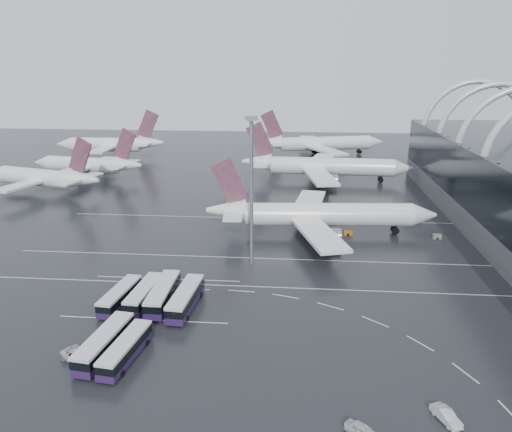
# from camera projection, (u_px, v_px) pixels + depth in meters

# --- Properties ---
(ground) EXTENTS (420.00, 420.00, 0.00)m
(ground) POSITION_uv_depth(u_px,v_px,m) (292.00, 283.00, 94.58)
(ground) COLOR black
(ground) RESTS_ON ground
(lane_marking_near) EXTENTS (120.00, 0.25, 0.01)m
(lane_marking_near) POSITION_uv_depth(u_px,v_px,m) (292.00, 288.00, 92.67)
(lane_marking_near) COLOR silver
(lane_marking_near) RESTS_ON ground
(lane_marking_mid) EXTENTS (120.00, 0.25, 0.01)m
(lane_marking_mid) POSITION_uv_depth(u_px,v_px,m) (293.00, 259.00, 105.98)
(lane_marking_mid) COLOR silver
(lane_marking_mid) RESTS_ON ground
(lane_marking_far) EXTENTS (120.00, 0.25, 0.01)m
(lane_marking_far) POSITION_uv_depth(u_px,v_px,m) (295.00, 219.00, 132.61)
(lane_marking_far) COLOR silver
(lane_marking_far) RESTS_ON ground
(bus_bay_line_south) EXTENTS (28.00, 0.25, 0.01)m
(bus_bay_line_south) POSITION_uv_depth(u_px,v_px,m) (143.00, 320.00, 81.33)
(bus_bay_line_south) COLOR silver
(bus_bay_line_south) RESTS_ON ground
(bus_bay_line_north) EXTENTS (28.00, 0.25, 0.01)m
(bus_bay_line_north) POSITION_uv_depth(u_px,v_px,m) (168.00, 279.00, 96.55)
(bus_bay_line_north) COLOR silver
(bus_bay_line_north) RESTS_ON ground
(airliner_main) EXTENTS (55.68, 48.73, 18.85)m
(airliner_main) POSITION_uv_depth(u_px,v_px,m) (317.00, 215.00, 120.37)
(airliner_main) COLOR white
(airliner_main) RESTS_ON ground
(airliner_gate_b) EXTENTS (58.69, 52.85, 20.41)m
(airliner_gate_b) POSITION_uv_depth(u_px,v_px,m) (323.00, 167.00, 172.97)
(airliner_gate_b) COLOR white
(airliner_gate_b) RESTS_ON ground
(airliner_gate_c) EXTENTS (56.53, 51.36, 20.35)m
(airliner_gate_c) POSITION_uv_depth(u_px,v_px,m) (319.00, 144.00, 220.09)
(airliner_gate_c) COLOR white
(airliner_gate_c) RESTS_ON ground
(jet_remote_west) EXTENTS (42.85, 34.78, 18.84)m
(jet_remote_west) POSITION_uv_depth(u_px,v_px,m) (44.00, 178.00, 157.41)
(jet_remote_west) COLOR white
(jet_remote_west) RESTS_ON ground
(jet_remote_mid) EXTENTS (42.48, 34.34, 18.48)m
(jet_remote_mid) POSITION_uv_depth(u_px,v_px,m) (89.00, 165.00, 177.22)
(jet_remote_mid) COLOR white
(jet_remote_mid) RESTS_ON ground
(jet_remote_far) EXTENTS (47.00, 37.81, 20.54)m
(jet_remote_far) POSITION_uv_depth(u_px,v_px,m) (112.00, 145.00, 216.88)
(jet_remote_far) COLOR white
(jet_remote_far) RESTS_ON ground
(bus_row_near_a) EXTENTS (4.20, 12.40, 2.99)m
(bus_row_near_a) POSITION_uv_depth(u_px,v_px,m) (120.00, 296.00, 85.94)
(bus_row_near_a) COLOR #2B133E
(bus_row_near_a) RESTS_ON ground
(bus_row_near_b) EXTENTS (3.73, 12.72, 3.09)m
(bus_row_near_b) POSITION_uv_depth(u_px,v_px,m) (144.00, 294.00, 86.48)
(bus_row_near_b) COLOR #2B133E
(bus_row_near_b) RESTS_ON ground
(bus_row_near_c) EXTENTS (3.37, 13.75, 3.38)m
(bus_row_near_c) POSITION_uv_depth(u_px,v_px,m) (163.00, 294.00, 86.21)
(bus_row_near_c) COLOR #2B133E
(bus_row_near_c) RESTS_ON ground
(bus_row_near_d) EXTENTS (4.00, 13.76, 3.34)m
(bus_row_near_d) POSITION_uv_depth(u_px,v_px,m) (186.00, 298.00, 84.64)
(bus_row_near_d) COLOR #2B133E
(bus_row_near_d) RESTS_ON ground
(bus_row_far_b) EXTENTS (4.67, 13.57, 3.27)m
(bus_row_far_b) POSITION_uv_depth(u_px,v_px,m) (104.00, 343.00, 71.39)
(bus_row_far_b) COLOR #2B133E
(bus_row_far_b) RESTS_ON ground
(bus_row_far_c) EXTENTS (4.35, 12.47, 3.01)m
(bus_row_far_c) POSITION_uv_depth(u_px,v_px,m) (126.00, 349.00, 70.07)
(bus_row_far_c) COLOR #2B133E
(bus_row_far_c) RESTS_ON ground
(van_curve_a) EXTENTS (6.74, 5.91, 1.73)m
(van_curve_a) POSITION_uv_depth(u_px,v_px,m) (79.00, 357.00, 69.65)
(van_curve_a) COLOR silver
(van_curve_a) RESTS_ON ground
(van_curve_b) EXTENTS (4.50, 4.00, 1.47)m
(van_curve_b) POSITION_uv_depth(u_px,v_px,m) (363.00, 431.00, 55.92)
(van_curve_b) COLOR silver
(van_curve_b) RESTS_ON ground
(van_curve_c) EXTENTS (3.19, 4.58, 1.43)m
(van_curve_c) POSITION_uv_depth(u_px,v_px,m) (446.00, 416.00, 58.31)
(van_curve_c) COLOR silver
(van_curve_c) RESTS_ON ground
(floodlight_mast) EXTENTS (2.32, 2.32, 30.24)m
(floodlight_mast) POSITION_uv_depth(u_px,v_px,m) (251.00, 174.00, 98.35)
(floodlight_mast) COLOR gray
(floodlight_mast) RESTS_ON ground
(gse_cart_belly_c) EXTENTS (2.17, 1.28, 1.18)m
(gse_cart_belly_c) POSITION_uv_depth(u_px,v_px,m) (335.00, 250.00, 109.65)
(gse_cart_belly_c) COLOR #B26D17
(gse_cart_belly_c) RESTS_ON ground
(gse_cart_belly_d) EXTENTS (1.96, 1.16, 1.07)m
(gse_cart_belly_d) POSITION_uv_depth(u_px,v_px,m) (437.00, 236.00, 118.16)
(gse_cart_belly_d) COLOR slate
(gse_cart_belly_d) RESTS_ON ground
(gse_cart_belly_e) EXTENTS (2.09, 1.24, 1.14)m
(gse_cart_belly_e) POSITION_uv_depth(u_px,v_px,m) (348.00, 232.00, 120.77)
(gse_cart_belly_e) COLOR #B26D17
(gse_cart_belly_e) RESTS_ON ground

